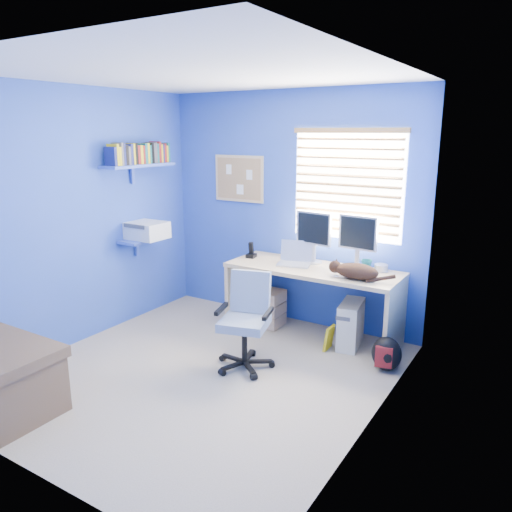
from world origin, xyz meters
The scene contains 22 objects.
floor centered at (0.00, 0.00, 0.00)m, with size 3.00×3.20×0.00m, color #BBA98F.
ceiling centered at (0.00, 0.00, 2.50)m, with size 3.00×3.20×0.00m, color white.
wall_back centered at (0.00, 1.60, 1.25)m, with size 3.00×0.01×2.50m, color #2C4FB3.
wall_front centered at (0.00, -1.60, 1.25)m, with size 3.00×0.01×2.50m, color #2C4FB3.
wall_left centered at (-1.50, 0.00, 1.25)m, with size 0.01×3.20×2.50m, color #2C4FB3.
wall_right centered at (1.50, 0.00, 1.25)m, with size 0.01×3.20×2.50m, color #2C4FB3.
desk centered at (0.45, 1.26, 0.37)m, with size 1.75×0.65×0.74m, color tan.
laptop centered at (0.24, 1.25, 0.85)m, with size 0.33×0.26×0.22m, color silver.
monitor_left centered at (0.38, 1.42, 1.01)m, with size 0.40×0.12×0.54m, color silver.
monitor_right centered at (0.84, 1.44, 1.01)m, with size 0.40×0.12×0.54m, color silver.
phone centered at (-0.30, 1.28, 0.82)m, with size 0.09×0.11×0.17m, color black.
mug centered at (0.93, 1.46, 0.79)m, with size 0.10×0.09×0.10m, color #125F5D.
cd_spindle centered at (1.08, 1.48, 0.78)m, with size 0.13×0.13×0.07m, color silver.
cat centered at (0.96, 1.11, 0.81)m, with size 0.41×0.22×0.15m, color black.
tower_pc centered at (0.88, 1.25, 0.23)m, with size 0.19×0.44×0.45m, color beige.
drawer_boxes centered at (-0.10, 1.28, 0.20)m, with size 0.35×0.28×0.41m, color tan.
yellow_book centered at (0.74, 1.05, 0.12)m, with size 0.03×0.17×0.24m, color yellow.
backpack centered at (1.35, 0.92, 0.16)m, with size 0.27×0.20×0.31m, color black.
office_chair centered at (0.23, 0.34, 0.32)m, with size 0.61×0.61×0.85m.
window_blinds centered at (0.65, 1.57, 1.55)m, with size 1.15×0.05×1.10m.
corkboard centered at (-0.65, 1.58, 1.55)m, with size 0.64×0.02×0.52m.
wall_shelves centered at (-1.35, 0.75, 1.43)m, with size 0.42×0.90×1.05m.
Camera 1 is at (2.50, -3.16, 2.07)m, focal length 35.00 mm.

